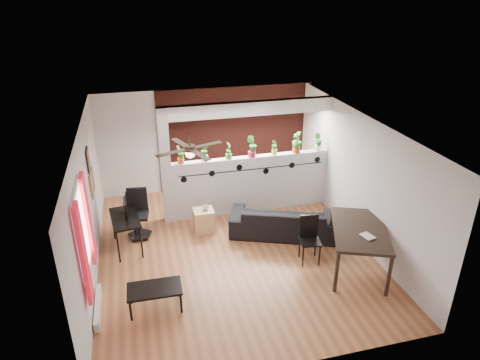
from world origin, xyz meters
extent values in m
cube|color=brown|center=(0.00, 0.00, -0.05)|extent=(6.30, 7.10, 0.10)
cube|color=#B7B7BA|center=(0.00, 3.02, 1.30)|extent=(6.30, 0.04, 2.90)
cube|color=#B7B7BA|center=(0.00, -3.02, 1.30)|extent=(6.30, 0.04, 2.90)
cube|color=#B7B7BA|center=(-2.62, 0.00, 1.30)|extent=(0.04, 7.10, 2.90)
cube|color=#B7B7BA|center=(2.62, 0.00, 1.30)|extent=(0.04, 7.10, 2.90)
cube|color=white|center=(0.00, 0.00, 2.65)|extent=(6.30, 7.10, 0.10)
cube|color=#BCBCC1|center=(0.80, 1.50, 0.68)|extent=(3.60, 0.18, 1.35)
cube|color=silver|center=(0.80, 1.50, 2.45)|extent=(3.60, 0.18, 0.30)
cube|color=#BCBCC1|center=(-1.11, 1.50, 1.30)|extent=(0.22, 0.20, 2.60)
cube|color=#A93E31|center=(0.80, 2.97, 1.30)|extent=(3.90, 0.05, 2.60)
cube|color=black|center=(0.80, 1.40, 1.08)|extent=(3.31, 0.01, 0.02)
cylinder|color=black|center=(-0.75, 1.40, 1.00)|extent=(0.14, 0.01, 0.14)
cylinder|color=black|center=(-0.13, 1.40, 1.08)|extent=(0.14, 0.01, 0.14)
cylinder|color=black|center=(0.49, 1.40, 1.16)|extent=(0.14, 0.01, 0.14)
cylinder|color=black|center=(1.11, 1.40, 1.00)|extent=(0.14, 0.01, 0.14)
cylinder|color=black|center=(1.73, 1.40, 1.08)|extent=(0.14, 0.01, 0.14)
cylinder|color=black|center=(2.35, 1.40, 1.16)|extent=(0.14, 0.01, 0.14)
cube|color=white|center=(-2.58, -1.20, 1.55)|extent=(0.02, 0.95, 1.25)
cube|color=silver|center=(-2.57, -1.20, 1.55)|extent=(0.04, 1.05, 1.35)
cube|color=red|center=(-2.53, -1.70, 1.45)|extent=(0.06, 0.30, 1.55)
cube|color=red|center=(-2.53, -0.70, 1.45)|extent=(0.06, 0.30, 1.55)
cube|color=silver|center=(-2.54, -1.20, 0.09)|extent=(0.08, 1.00, 0.18)
cube|color=#916746|center=(-2.58, 0.95, 1.35)|extent=(0.03, 0.60, 0.45)
cube|color=#8C7259|center=(-2.58, 0.90, 1.85)|extent=(0.03, 0.30, 0.40)
cube|color=black|center=(-2.58, 0.90, 1.85)|extent=(0.02, 0.34, 0.44)
cylinder|color=black|center=(-0.80, -0.30, 2.50)|extent=(0.04, 0.04, 0.20)
cylinder|color=black|center=(-0.80, -0.30, 2.35)|extent=(0.18, 0.18, 0.10)
sphere|color=white|center=(-0.80, -0.30, 2.26)|extent=(0.17, 0.17, 0.17)
cube|color=black|center=(-0.48, -0.18, 2.34)|extent=(0.55, 0.29, 0.01)
cube|color=black|center=(-0.92, 0.02, 2.34)|extent=(0.29, 0.55, 0.01)
cube|color=black|center=(-1.12, -0.42, 2.34)|extent=(0.55, 0.29, 0.01)
cube|color=black|center=(-0.68, -0.62, 2.34)|extent=(0.29, 0.55, 0.01)
cylinder|color=#D45019|center=(-0.78, 1.50, 1.41)|extent=(0.14, 0.14, 0.12)
imported|color=#195719|center=(-0.78, 1.50, 1.60)|extent=(0.26, 0.24, 0.30)
cylinder|color=silver|center=(-0.25, 1.50, 1.41)|extent=(0.14, 0.14, 0.12)
imported|color=#195719|center=(-0.25, 1.50, 1.60)|extent=(0.25, 0.23, 0.30)
cylinder|color=#378932|center=(0.27, 1.50, 1.41)|extent=(0.14, 0.14, 0.12)
imported|color=#195719|center=(0.27, 1.50, 1.60)|extent=(0.21, 0.24, 0.30)
cylinder|color=#AE1B38|center=(0.80, 1.50, 1.41)|extent=(0.18, 0.18, 0.12)
imported|color=#195719|center=(0.80, 1.50, 1.64)|extent=(0.31, 0.28, 0.38)
cylinder|color=#EABB52|center=(1.33, 1.50, 1.41)|extent=(0.12, 0.12, 0.12)
imported|color=#195719|center=(1.33, 1.50, 1.58)|extent=(0.15, 0.18, 0.26)
cylinder|color=red|center=(1.85, 1.50, 1.41)|extent=(0.18, 0.18, 0.12)
imported|color=#195719|center=(1.85, 1.50, 1.64)|extent=(0.21, 0.26, 0.39)
cylinder|color=white|center=(2.38, 1.50, 1.41)|extent=(0.14, 0.14, 0.12)
imported|color=#195719|center=(2.38, 1.50, 1.60)|extent=(0.26, 0.25, 0.30)
imported|color=black|center=(1.17, 0.33, 0.31)|extent=(2.27, 1.54, 0.62)
cube|color=tan|center=(-0.44, 0.83, 0.26)|extent=(0.42, 0.38, 0.51)
imported|color=gray|center=(-0.39, 0.83, 0.57)|extent=(0.16, 0.16, 0.11)
cube|color=black|center=(-2.04, 0.58, 0.69)|extent=(0.63, 1.03, 0.04)
cylinder|color=black|center=(-2.20, 0.11, 0.34)|extent=(0.03, 0.03, 0.67)
cylinder|color=black|center=(-1.77, 0.16, 0.34)|extent=(0.03, 0.03, 0.67)
cylinder|color=black|center=(-2.30, 1.00, 0.34)|extent=(0.03, 0.03, 0.67)
cylinder|color=black|center=(-1.87, 1.06, 0.34)|extent=(0.03, 0.03, 0.67)
imported|color=black|center=(-2.04, 0.73, 0.80)|extent=(0.33, 0.06, 0.19)
cylinder|color=black|center=(-1.79, 0.95, 0.04)|extent=(0.53, 0.53, 0.04)
cylinder|color=black|center=(-1.79, 0.95, 0.27)|extent=(0.06, 0.06, 0.45)
cube|color=black|center=(-1.79, 0.95, 0.51)|extent=(0.48, 0.48, 0.07)
cube|color=black|center=(-1.76, 1.14, 0.80)|extent=(0.42, 0.11, 0.49)
cube|color=black|center=(2.08, -1.16, 0.82)|extent=(1.45, 1.80, 0.06)
cylinder|color=black|center=(1.41, -1.69, 0.40)|extent=(0.07, 0.07, 0.80)
cylinder|color=black|center=(2.21, -2.00, 0.40)|extent=(0.07, 0.07, 0.80)
cylinder|color=black|center=(1.95, -0.31, 0.40)|extent=(0.07, 0.07, 0.80)
cylinder|color=black|center=(2.76, -0.63, 0.40)|extent=(0.07, 0.07, 0.80)
imported|color=gray|center=(1.98, -1.46, 0.86)|extent=(0.23, 0.28, 0.02)
cube|color=black|center=(1.32, -0.74, 0.44)|extent=(0.43, 0.43, 0.03)
cube|color=black|center=(1.35, -0.58, 0.69)|extent=(0.35, 0.09, 0.47)
cube|color=black|center=(1.14, -0.87, 0.22)|extent=(0.03, 0.03, 0.44)
cube|color=black|center=(1.45, -0.92, 0.22)|extent=(0.03, 0.03, 0.44)
cube|color=black|center=(1.19, -0.56, 0.45)|extent=(0.03, 0.03, 0.90)
cube|color=black|center=(1.50, -0.61, 0.45)|extent=(0.03, 0.03, 0.90)
cube|color=black|center=(-1.62, -1.34, 0.39)|extent=(0.88, 0.50, 0.04)
cylinder|color=black|center=(-2.02, -1.53, 0.18)|extent=(0.04, 0.04, 0.37)
cylinder|color=black|center=(-1.23, -1.55, 0.18)|extent=(0.04, 0.04, 0.37)
cylinder|color=black|center=(-2.01, -1.13, 0.18)|extent=(0.04, 0.04, 0.37)
cylinder|color=black|center=(-1.22, -1.15, 0.18)|extent=(0.04, 0.04, 0.37)
camera|label=1|loc=(-1.65, -7.02, 4.87)|focal=32.00mm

